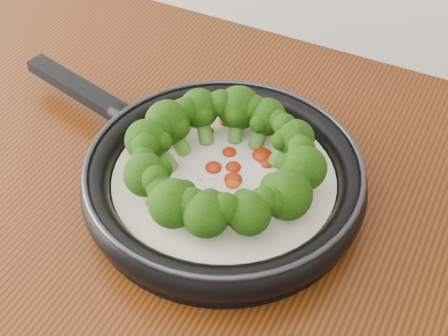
% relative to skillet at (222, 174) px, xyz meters
% --- Properties ---
extents(skillet, '(0.55, 0.41, 0.10)m').
position_rel_skillet_xyz_m(skillet, '(0.00, 0.00, 0.00)').
color(skillet, black).
rests_on(skillet, counter).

